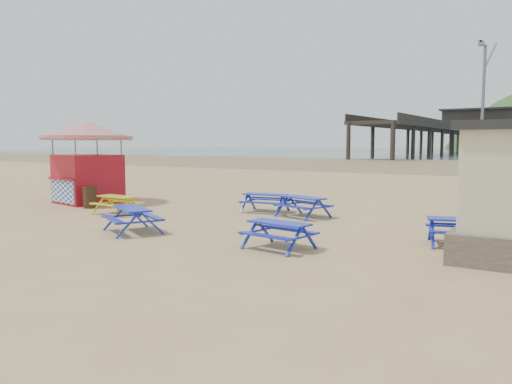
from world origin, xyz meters
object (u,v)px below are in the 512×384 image
Objects in this scene: ice_cream_kiosk at (87,152)px; picnic_table_blue_b at (265,203)px; picnic_table_yellow at (117,205)px; litter_bin at (90,197)px; picnic_table_blue_a at (303,207)px.

picnic_table_blue_b is at bearing 23.04° from ice_cream_kiosk.
picnic_table_yellow is 4.70m from ice_cream_kiosk.
picnic_table_yellow is 0.36× the size of ice_cream_kiosk.
ice_cream_kiosk is 2.70m from litter_bin.
picnic_table_blue_a is 1.91m from picnic_table_blue_b.
picnic_table_blue_a is at bearing -21.84° from picnic_table_blue_b.
picnic_table_blue_a is 6.98m from picnic_table_yellow.
picnic_table_blue_a is 1.22× the size of picnic_table_yellow.
ice_cream_kiosk is at bearing -154.92° from picnic_table_blue_a.
picnic_table_yellow is at bearing -13.53° from ice_cream_kiosk.
ice_cream_kiosk reaches higher than picnic_table_blue_a.
picnic_table_yellow is at bearing -15.74° from litter_bin.
ice_cream_kiosk is at bearing 142.64° from litter_bin.
picnic_table_blue_b is 8.67m from ice_cream_kiosk.
picnic_table_blue_b is 5.63m from picnic_table_yellow.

